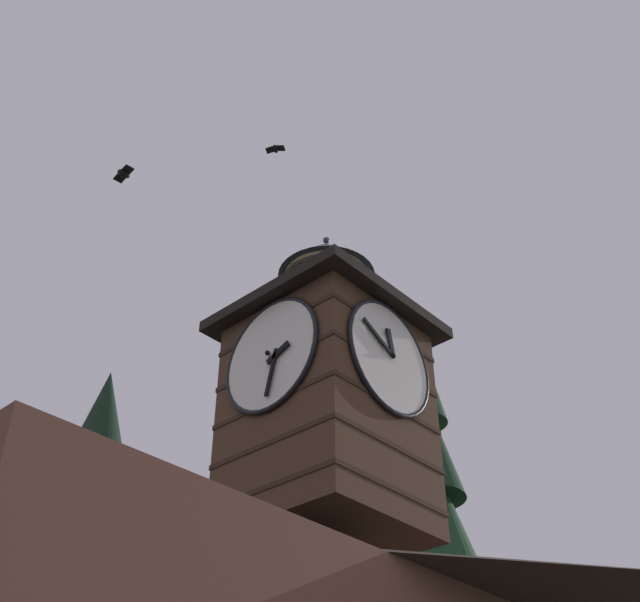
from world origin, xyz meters
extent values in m
cube|color=#4C3323|center=(-1.11, -0.65, 9.74)|extent=(3.21, 3.21, 4.57)
cube|color=#352318|center=(-1.11, -0.65, 8.00)|extent=(3.25, 3.25, 0.10)
cube|color=#352318|center=(-1.11, -0.65, 8.86)|extent=(3.25, 3.25, 0.10)
cube|color=#352318|center=(-1.11, -0.65, 9.72)|extent=(3.25, 3.25, 0.10)
cube|color=#352318|center=(-1.11, -0.65, 10.57)|extent=(3.25, 3.25, 0.10)
cube|color=#352318|center=(-1.11, -0.65, 11.43)|extent=(3.25, 3.25, 0.10)
cylinder|color=white|center=(-1.11, 0.98, 10.73)|extent=(2.41, 0.10, 2.41)
torus|color=black|center=(-1.11, 1.00, 10.73)|extent=(2.51, 0.10, 2.51)
cube|color=black|center=(-1.05, 1.08, 11.03)|extent=(0.23, 0.04, 0.61)
cube|color=black|center=(-0.67, 1.08, 10.96)|extent=(0.91, 0.04, 0.53)
sphere|color=black|center=(-1.11, 1.09, 10.73)|extent=(0.10, 0.10, 0.10)
cylinder|color=white|center=(0.52, -0.65, 10.73)|extent=(0.10, 2.41, 2.41)
torus|color=black|center=(0.55, -0.65, 10.73)|extent=(0.10, 2.51, 2.51)
cube|color=black|center=(0.62, -0.37, 10.62)|extent=(0.04, 0.60, 0.33)
cube|color=black|center=(0.62, -0.54, 10.25)|extent=(0.04, 0.31, 0.98)
sphere|color=black|center=(0.63, -0.65, 10.73)|extent=(0.10, 0.10, 0.10)
cube|color=black|center=(-1.11, -0.65, 12.15)|extent=(3.91, 3.91, 0.25)
cylinder|color=tan|center=(-1.11, -0.65, 12.94)|extent=(1.92, 1.92, 1.34)
cylinder|color=#2D2319|center=(-1.11, -0.65, 12.44)|extent=(1.98, 1.98, 0.10)
cylinder|color=#2D2319|center=(-1.11, -0.65, 12.77)|extent=(1.98, 1.98, 0.10)
cylinder|color=#2D2319|center=(-1.11, -0.65, 13.11)|extent=(1.98, 1.98, 0.10)
cylinder|color=#2D2319|center=(-1.11, -0.65, 13.44)|extent=(1.98, 1.98, 0.10)
cone|color=#2D3847|center=(-1.11, -0.65, 14.11)|extent=(2.22, 2.22, 0.99)
sphere|color=#424C5B|center=(-1.11, -0.65, 14.70)|extent=(0.16, 0.16, 0.16)
cone|color=black|center=(-0.59, -8.18, 8.70)|extent=(3.19, 3.19, 3.42)
cone|color=black|center=(-0.59, -8.18, 10.49)|extent=(2.46, 2.46, 3.18)
cone|color=black|center=(-0.59, -8.18, 12.36)|extent=(1.72, 1.72, 3.10)
cone|color=#1A3C21|center=(-9.70, -4.21, 11.58)|extent=(2.94, 2.94, 4.48)
cone|color=#162F1D|center=(-9.70, -4.21, 13.90)|extent=(2.27, 2.27, 4.01)
cone|color=#1B3E22|center=(-9.70, -4.21, 16.29)|extent=(1.61, 1.61, 3.66)
ellipsoid|color=black|center=(-0.50, -1.89, 18.18)|extent=(0.31, 0.26, 0.15)
cube|color=black|center=(-0.43, -2.00, 18.18)|extent=(0.29, 0.32, 0.08)
cube|color=black|center=(-0.56, -1.78, 18.18)|extent=(0.29, 0.32, 0.08)
ellipsoid|color=black|center=(3.43, -2.42, 14.73)|extent=(0.31, 0.20, 0.16)
cube|color=black|center=(3.45, -2.29, 14.73)|extent=(0.24, 0.30, 0.04)
cube|color=black|center=(3.41, -2.56, 14.73)|extent=(0.24, 0.30, 0.04)
camera|label=1|loc=(9.95, 9.20, 2.11)|focal=46.22mm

